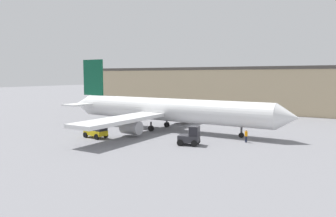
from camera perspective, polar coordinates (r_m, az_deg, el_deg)
ground_plane at (r=51.74m, az=0.00°, el=-3.79°), size 400.00×400.00×0.00m
terminal_building at (r=80.27m, az=17.50°, el=3.17°), size 96.28×11.34×10.62m
airplane at (r=51.84m, az=-0.96°, el=-0.19°), size 40.00×34.87×11.43m
ground_crew_worker at (r=43.44m, az=13.45°, el=-4.60°), size 0.37×0.37×1.67m
baggage_tug at (r=40.71m, az=3.96°, el=-4.87°), size 2.96×2.56×2.40m
belt_loader_truck at (r=46.24m, az=-12.30°, el=-3.82°), size 3.50×2.26×2.07m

